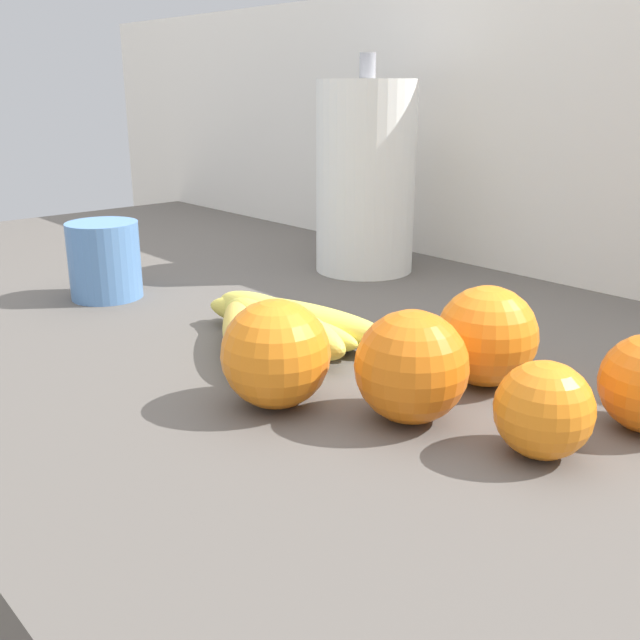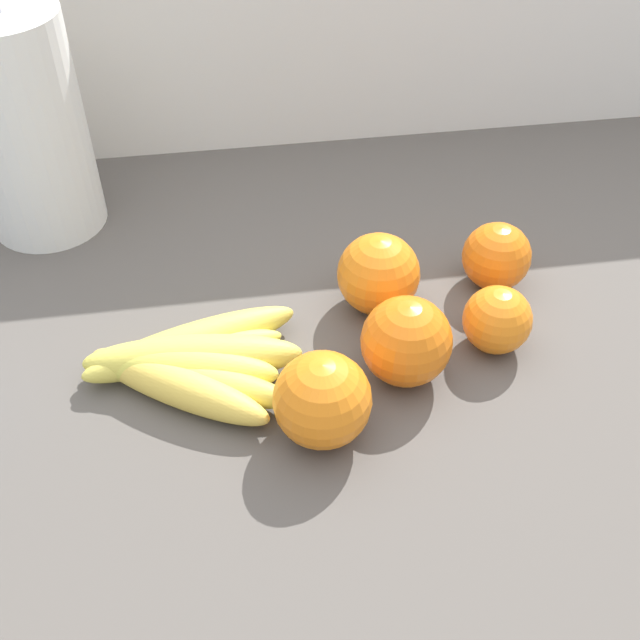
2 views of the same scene
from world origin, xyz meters
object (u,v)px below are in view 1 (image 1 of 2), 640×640
(orange_back_left, at_px, (544,410))
(paper_towel_roll, at_px, (365,178))
(orange_front, at_px, (487,336))
(orange_right, at_px, (276,354))
(banana_bunch, at_px, (270,325))
(mug, at_px, (105,260))
(orange_center, at_px, (411,367))

(orange_back_left, bearing_deg, paper_towel_roll, 148.20)
(orange_front, relative_size, orange_right, 0.99)
(orange_front, bearing_deg, paper_towel_roll, 149.58)
(banana_bunch, relative_size, paper_towel_roll, 0.77)
(banana_bunch, distance_m, orange_back_left, 0.29)
(banana_bunch, bearing_deg, orange_front, 21.10)
(orange_front, height_order, orange_back_left, orange_front)
(orange_front, height_order, orange_right, orange_right)
(banana_bunch, distance_m, mug, 0.26)
(orange_back_left, distance_m, paper_towel_roll, 0.52)
(banana_bunch, relative_size, orange_center, 2.52)
(orange_center, height_order, orange_right, same)
(orange_right, relative_size, mug, 0.96)
(orange_center, bearing_deg, mug, -177.73)
(orange_back_left, height_order, orange_right, orange_right)
(banana_bunch, relative_size, orange_back_left, 3.20)
(orange_back_left, relative_size, mug, 0.75)
(orange_back_left, distance_m, mug, 0.54)
(orange_front, xyz_separation_m, mug, (-0.44, -0.11, 0.00))
(orange_back_left, relative_size, paper_towel_roll, 0.24)
(orange_right, height_order, paper_towel_roll, paper_towel_roll)
(orange_center, bearing_deg, orange_back_left, 14.28)
(banana_bunch, xyz_separation_m, orange_center, (0.20, -0.02, 0.02))
(banana_bunch, xyz_separation_m, orange_front, (0.19, 0.07, 0.02))
(orange_front, height_order, mug, mug)
(banana_bunch, height_order, orange_back_left, orange_back_left)
(orange_center, distance_m, paper_towel_roll, 0.46)
(orange_center, relative_size, orange_right, 1.00)
(orange_center, bearing_deg, orange_right, -146.02)
(paper_towel_roll, bearing_deg, orange_back_left, -31.80)
(banana_bunch, xyz_separation_m, paper_towel_roll, (-0.15, 0.27, 0.10))
(banana_bunch, bearing_deg, mug, -170.89)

